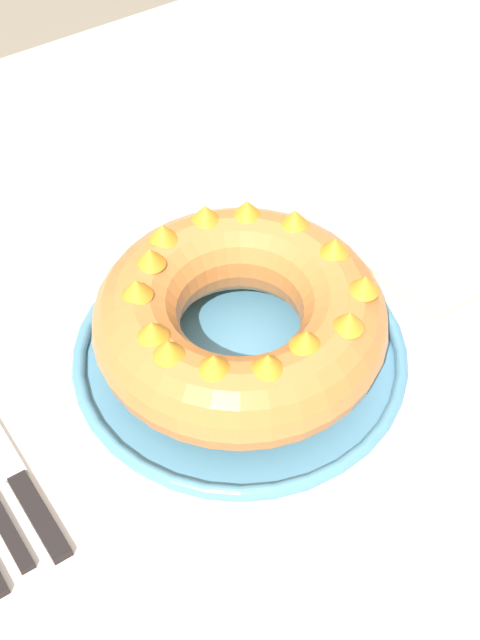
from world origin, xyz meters
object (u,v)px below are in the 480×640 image
Objects in this scene: serving_dish at (240,355)px; cake_knife at (18,480)px; napkin at (447,267)px; bundt_cake at (240,319)px.

serving_dish is 0.22m from cake_knife.
napkin is at bearing -3.24° from serving_dish.
serving_dish is at bearing -118.38° from bundt_cake.
serving_dish is 0.24m from napkin.
napkin is (0.24, -0.01, -0.06)m from bundt_cake.
cake_knife is at bearing -178.82° from bundt_cake.
serving_dish is 0.05m from bundt_cake.
bundt_cake is 1.96× the size of napkin.
bundt_cake reaches higher than serving_dish.
bundt_cake is at bearing 61.62° from serving_dish.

